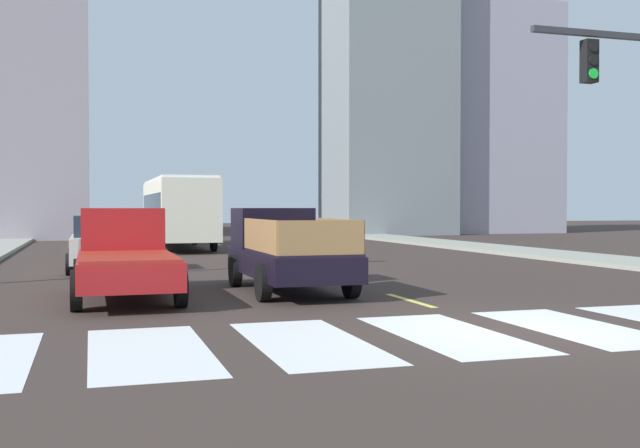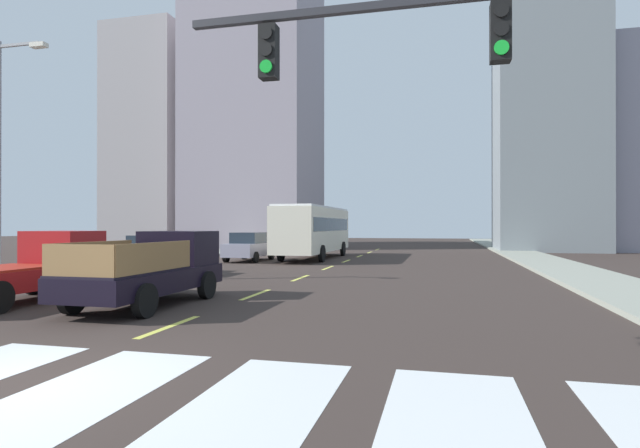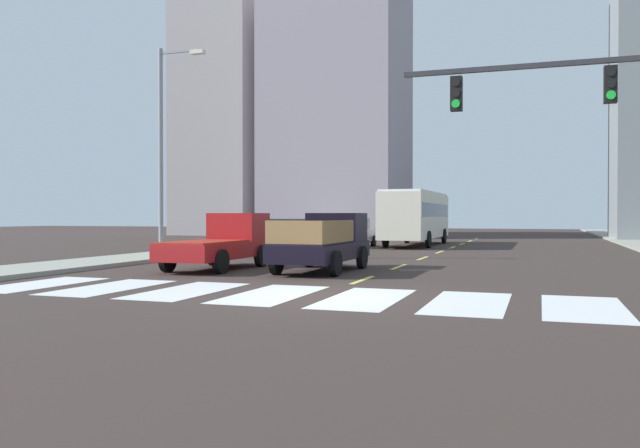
{
  "view_description": "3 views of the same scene",
  "coord_description": "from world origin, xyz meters",
  "views": [
    {
      "loc": [
        -6.48,
        -10.45,
        1.99
      ],
      "look_at": [
        0.12,
        10.87,
        1.47
      ],
      "focal_mm": 41.72,
      "sensor_mm": 36.0,
      "label": 1
    },
    {
      "loc": [
        5.56,
        -5.44,
        2.12
      ],
      "look_at": [
        1.99,
        9.18,
        2.17
      ],
      "focal_mm": 28.03,
      "sensor_mm": 36.0,
      "label": 2
    },
    {
      "loc": [
        4.88,
        -13.96,
        1.87
      ],
      "look_at": [
        -2.49,
        7.41,
        1.57
      ],
      "focal_mm": 36.01,
      "sensor_mm": 36.0,
      "label": 3
    }
  ],
  "objects": [
    {
      "name": "lane_dash_1",
      "position": [
        0.0,
        9.0,
        0.0
      ],
      "size": [
        0.16,
        2.4,
        0.01
      ],
      "primitive_type": "cube",
      "color": "#D4D051",
      "rests_on": "ground"
    },
    {
      "name": "traffic_signal_gantry",
      "position": [
        7.48,
        1.98,
        4.19
      ],
      "size": [
        8.72,
        0.27,
        6.0
      ],
      "color": "#2D2D33",
      "rests_on": "ground"
    },
    {
      "name": "sidewalk_left",
      "position": [
        -11.2,
        18.0,
        0.07
      ],
      "size": [
        3.1,
        110.0,
        0.15
      ],
      "primitive_type": "cube",
      "color": "gray",
      "rests_on": "ground"
    },
    {
      "name": "sedan_near_right",
      "position": [
        -5.66,
        22.63,
        0.86
      ],
      "size": [
        2.02,
        4.4,
        1.72
      ],
      "rotation": [
        0.0,
        0.0,
        0.02
      ],
      "color": "gray",
      "rests_on": "ground"
    },
    {
      "name": "crosswalk_stripe_6",
      "position": [
        5.72,
        0.0,
        0.0
      ],
      "size": [
        1.62,
        3.93,
        0.01
      ],
      "primitive_type": "cube",
      "color": "silver",
      "rests_on": "ground"
    },
    {
      "name": "crosswalk_stripe_4",
      "position": [
        1.14,
        0.0,
        0.0
      ],
      "size": [
        1.62,
        3.93,
        0.01
      ],
      "primitive_type": "cube",
      "color": "silver",
      "rests_on": "ground"
    },
    {
      "name": "lane_dash_5",
      "position": [
        0.0,
        29.0,
        0.0
      ],
      "size": [
        0.16,
        2.4,
        0.01
      ],
      "primitive_type": "cube",
      "color": "#D4D051",
      "rests_on": "ground"
    },
    {
      "name": "block_mid_right",
      "position": [
        -12.32,
        40.82,
        15.41
      ],
      "size": [
        11.57,
        10.32,
        30.81
      ],
      "primitive_type": "cube",
      "color": "gray",
      "rests_on": "ground"
    },
    {
      "name": "city_bus",
      "position": [
        -2.45,
        25.69,
        1.95
      ],
      "size": [
        2.72,
        10.8,
        3.32
      ],
      "rotation": [
        0.0,
        0.0,
        0.03
      ],
      "color": "beige",
      "rests_on": "ground"
    },
    {
      "name": "pickup_dark",
      "position": [
        -5.76,
        6.4,
        0.92
      ],
      "size": [
        2.18,
        5.2,
        1.96
      ],
      "rotation": [
        0.0,
        0.0,
        0.04
      ],
      "color": "#A4191C",
      "rests_on": "ground"
    },
    {
      "name": "lane_dash_3",
      "position": [
        0.0,
        19.0,
        0.0
      ],
      "size": [
        0.16,
        2.4,
        0.01
      ],
      "primitive_type": "cube",
      "color": "#D4D051",
      "rests_on": "ground"
    },
    {
      "name": "streetlight_left",
      "position": [
        -10.34,
        9.76,
        4.97
      ],
      "size": [
        2.2,
        0.28,
        9.0
      ],
      "color": "gray",
      "rests_on": "ground"
    },
    {
      "name": "lane_dash_0",
      "position": [
        0.0,
        4.0,
        0.0
      ],
      "size": [
        0.16,
        2.4,
        0.01
      ],
      "primitive_type": "cube",
      "color": "#D4D051",
      "rests_on": "ground"
    },
    {
      "name": "sidewalk_right",
      "position": [
        11.2,
        18.0,
        0.07
      ],
      "size": [
        3.1,
        110.0,
        0.15
      ],
      "primitive_type": "cube",
      "color": "gray",
      "rests_on": "ground"
    },
    {
      "name": "block_mid_left",
      "position": [
        -24.47,
        44.0,
        11.5
      ],
      "size": [
        7.92,
        11.36,
        23.0
      ],
      "primitive_type": "cube",
      "color": "#9C9697",
      "rests_on": "ground"
    },
    {
      "name": "lane_dash_4",
      "position": [
        0.0,
        24.0,
        0.0
      ],
      "size": [
        0.16,
        2.4,
        0.01
      ],
      "primitive_type": "cube",
      "color": "#D4D051",
      "rests_on": "ground"
    },
    {
      "name": "sedan_far",
      "position": [
        -6.16,
        13.58,
        0.86
      ],
      "size": [
        2.02,
        4.4,
        1.72
      ],
      "rotation": [
        0.0,
        0.0,
        -0.05
      ],
      "color": "silver",
      "rests_on": "ground"
    },
    {
      "name": "lane_dash_2",
      "position": [
        0.0,
        14.0,
        0.0
      ],
      "size": [
        0.16,
        2.4,
        0.01
      ],
      "primitive_type": "cube",
      "color": "#D4D051",
      "rests_on": "ground"
    },
    {
      "name": "ground_plane",
      "position": [
        0.0,
        0.0,
        0.0
      ],
      "size": [
        160.0,
        160.0,
        0.0
      ],
      "primitive_type": "plane",
      "color": "#362B27"
    },
    {
      "name": "lane_dash_7",
      "position": [
        0.0,
        39.0,
        0.0
      ],
      "size": [
        0.16,
        2.4,
        0.01
      ],
      "primitive_type": "cube",
      "color": "#D4D051",
      "rests_on": "ground"
    },
    {
      "name": "tower_tall_centre",
      "position": [
        14.22,
        39.92,
        13.21
      ],
      "size": [
        8.27,
        7.0,
        26.41
      ],
      "primitive_type": "cube",
      "color": "gray",
      "rests_on": "ground"
    },
    {
      "name": "lane_dash_6",
      "position": [
        0.0,
        34.0,
        0.0
      ],
      "size": [
        0.16,
        2.4,
        0.01
      ],
      "primitive_type": "cube",
      "color": "#D4D051",
      "rests_on": "ground"
    },
    {
      "name": "pickup_stakebed",
      "position": [
        -2.05,
        6.73,
        0.94
      ],
      "size": [
        2.18,
        5.2,
        1.96
      ],
      "rotation": [
        0.0,
        0.0,
        0.03
      ],
      "color": "black",
      "rests_on": "ground"
    },
    {
      "name": "crosswalk_stripe_5",
      "position": [
        3.43,
        0.0,
        0.0
      ],
      "size": [
        1.62,
        3.93,
        0.01
      ],
      "primitive_type": "cube",
      "color": "silver",
      "rests_on": "ground"
    }
  ]
}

